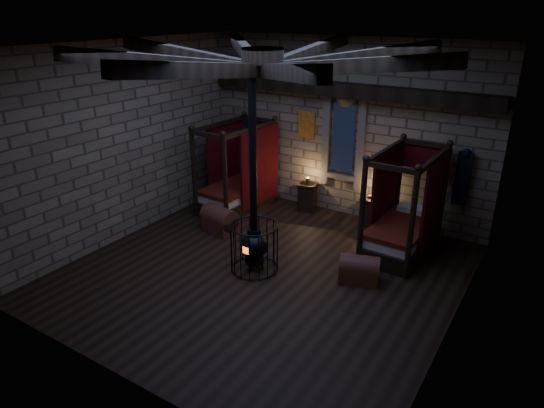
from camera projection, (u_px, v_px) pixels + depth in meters
The scene contains 8 objects.
room at pixel (266, 74), 8.12m from camera, with size 7.02×7.02×4.29m.
bed_left at pixel (239, 187), 12.31m from camera, with size 1.20×2.13×2.16m.
bed_right at pixel (403, 227), 10.10m from camera, with size 1.16×2.10×2.16m.
trunk_left at pixel (219, 220), 11.07m from camera, with size 0.89×0.66×0.60m.
trunk_right at pixel (359, 270), 9.05m from camera, with size 0.83×0.66×0.53m.
nightstand_left at pixel (307, 196), 12.17m from camera, with size 0.54×0.52×0.87m.
nightstand_right at pixel (371, 212), 11.33m from camera, with size 0.48×0.47×0.74m.
stove at pixel (254, 242), 9.31m from camera, with size 0.93×0.93×4.05m.
Camera 1 is at (4.54, -6.90, 4.81)m, focal length 32.00 mm.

